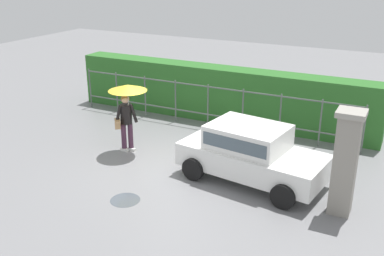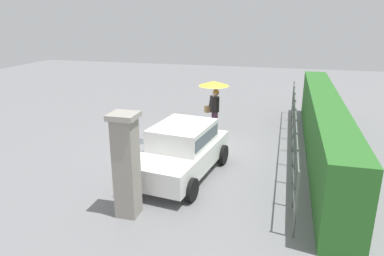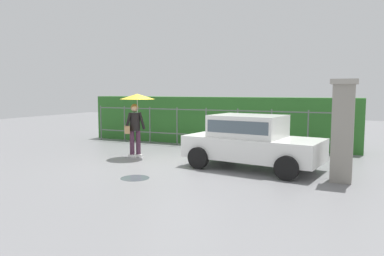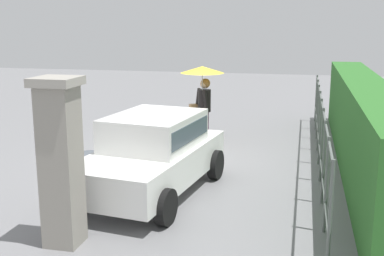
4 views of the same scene
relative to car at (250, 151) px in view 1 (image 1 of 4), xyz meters
The scene contains 7 objects.
ground_plane 2.43m from the car, behind, with size 40.00×40.00×0.00m, color slate.
car is the anchor object (origin of this frame).
pedestrian 3.93m from the car, behind, with size 1.11×1.11×2.05m.
gate_pillar 2.48m from the car, 13.91° to the right, with size 0.60×0.60×2.42m.
fence_section 4.05m from the car, 130.49° to the left, with size 10.04×0.05×1.50m.
hedge_row 4.76m from the car, 123.51° to the left, with size 10.99×0.90×1.90m, color #2D6B28.
puddle_near 3.36m from the car, 133.81° to the right, with size 0.72×0.72×0.00m, color #4C545B.
Camera 1 is at (5.67, -9.71, 5.35)m, focal length 41.81 mm.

